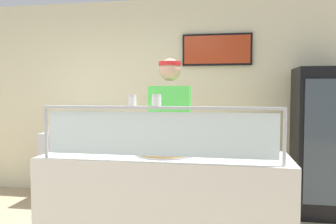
{
  "coord_description": "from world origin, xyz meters",
  "views": [
    {
      "loc": [
        1.46,
        -2.31,
        1.45
      ],
      "look_at": [
        0.98,
        0.36,
        1.29
      ],
      "focal_mm": 36.91,
      "sensor_mm": 36.0,
      "label": 1
    }
  ],
  "objects_px": {
    "pizza_tray": "(166,153)",
    "worker_figure": "(170,138)",
    "parmesan_shaker": "(132,101)",
    "pizza_box_stack": "(73,127)",
    "pizza_server": "(170,150)",
    "drink_fridge": "(323,142)",
    "pepper_flake_shaker": "(156,101)"
  },
  "relations": [
    {
      "from": "pizza_server",
      "to": "worker_figure",
      "type": "bearing_deg",
      "value": 104.9
    },
    {
      "from": "pizza_server",
      "to": "parmesan_shaker",
      "type": "relative_size",
      "value": 3.33
    },
    {
      "from": "drink_fridge",
      "to": "pizza_box_stack",
      "type": "relative_size",
      "value": 3.73
    },
    {
      "from": "parmesan_shaker",
      "to": "pizza_box_stack",
      "type": "bearing_deg",
      "value": 126.24
    },
    {
      "from": "pizza_server",
      "to": "worker_figure",
      "type": "distance_m",
      "value": 0.59
    },
    {
      "from": "pizza_server",
      "to": "parmesan_shaker",
      "type": "height_order",
      "value": "parmesan_shaker"
    },
    {
      "from": "pizza_tray",
      "to": "pizza_box_stack",
      "type": "height_order",
      "value": "pizza_box_stack"
    },
    {
      "from": "pizza_tray",
      "to": "pepper_flake_shaker",
      "type": "bearing_deg",
      "value": -93.12
    },
    {
      "from": "pepper_flake_shaker",
      "to": "parmesan_shaker",
      "type": "bearing_deg",
      "value": 180.0
    },
    {
      "from": "pepper_flake_shaker",
      "to": "drink_fridge",
      "type": "relative_size",
      "value": 0.05
    },
    {
      "from": "pizza_tray",
      "to": "parmesan_shaker",
      "type": "xyz_separation_m",
      "value": [
        -0.19,
        -0.28,
        0.41
      ]
    },
    {
      "from": "parmesan_shaker",
      "to": "drink_fridge",
      "type": "bearing_deg",
      "value": 46.85
    },
    {
      "from": "pizza_server",
      "to": "pepper_flake_shaker",
      "type": "bearing_deg",
      "value": -95.02
    },
    {
      "from": "pizza_tray",
      "to": "drink_fridge",
      "type": "height_order",
      "value": "drink_fridge"
    },
    {
      "from": "drink_fridge",
      "to": "pizza_box_stack",
      "type": "distance_m",
      "value": 3.11
    },
    {
      "from": "parmesan_shaker",
      "to": "worker_figure",
      "type": "bearing_deg",
      "value": 81.33
    },
    {
      "from": "pepper_flake_shaker",
      "to": "worker_figure",
      "type": "relative_size",
      "value": 0.05
    },
    {
      "from": "pizza_tray",
      "to": "pizza_server",
      "type": "relative_size",
      "value": 1.7
    },
    {
      "from": "pizza_box_stack",
      "to": "worker_figure",
      "type": "bearing_deg",
      "value": -33.9
    },
    {
      "from": "pizza_server",
      "to": "drink_fridge",
      "type": "relative_size",
      "value": 0.16
    },
    {
      "from": "parmesan_shaker",
      "to": "drink_fridge",
      "type": "distance_m",
      "value": 2.62
    },
    {
      "from": "worker_figure",
      "to": "pizza_box_stack",
      "type": "distance_m",
      "value": 1.77
    },
    {
      "from": "pizza_tray",
      "to": "pepper_flake_shaker",
      "type": "relative_size",
      "value": 5.61
    },
    {
      "from": "drink_fridge",
      "to": "pizza_tray",
      "type": "bearing_deg",
      "value": -134.48
    },
    {
      "from": "pizza_server",
      "to": "pepper_flake_shaker",
      "type": "height_order",
      "value": "pepper_flake_shaker"
    },
    {
      "from": "drink_fridge",
      "to": "pizza_box_stack",
      "type": "height_order",
      "value": "drink_fridge"
    },
    {
      "from": "parmesan_shaker",
      "to": "pizza_box_stack",
      "type": "relative_size",
      "value": 0.18
    },
    {
      "from": "pizza_tray",
      "to": "pizza_box_stack",
      "type": "xyz_separation_m",
      "value": [
        -1.53,
        1.55,
        0.02
      ]
    },
    {
      "from": "pepper_flake_shaker",
      "to": "drink_fridge",
      "type": "xyz_separation_m",
      "value": [
        1.58,
        1.88,
        -0.52
      ]
    },
    {
      "from": "pizza_server",
      "to": "drink_fridge",
      "type": "height_order",
      "value": "drink_fridge"
    },
    {
      "from": "pizza_tray",
      "to": "worker_figure",
      "type": "distance_m",
      "value": 0.57
    },
    {
      "from": "worker_figure",
      "to": "parmesan_shaker",
      "type": "bearing_deg",
      "value": -98.67
    }
  ]
}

